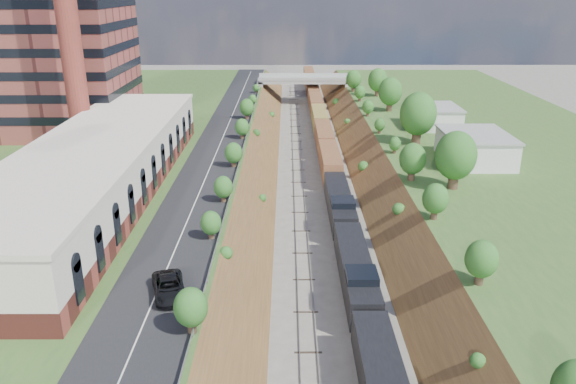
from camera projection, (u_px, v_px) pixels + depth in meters
name	position (u px, v px, depth m)	size (l,w,h in m)	color
platform_left	(113.00, 162.00, 92.12)	(44.00, 180.00, 5.00)	#325C25
platform_right	(514.00, 162.00, 92.21)	(44.00, 180.00, 5.00)	#325C25
embankment_left	(247.00, 176.00, 93.01)	(7.07, 180.00, 7.07)	brown
embankment_right	(380.00, 176.00, 93.04)	(7.07, 180.00, 7.07)	brown
rail_left_track	(298.00, 176.00, 92.99)	(1.58, 180.00, 0.18)	gray
rail_right_track	(329.00, 176.00, 93.00)	(1.58, 180.00, 0.18)	gray
road	(219.00, 147.00, 91.27)	(8.00, 180.00, 0.10)	black
guardrail	(244.00, 144.00, 90.91)	(0.10, 171.00, 0.70)	#99999E
commercial_building	(97.00, 168.00, 69.41)	(14.30, 62.30, 7.00)	brown
smokestack	(68.00, 20.00, 80.61)	(3.20, 3.20, 40.00)	brown
overpass	(304.00, 85.00, 149.54)	(24.50, 8.30, 7.40)	gray
white_building_near	(475.00, 148.00, 83.14)	(9.00, 12.00, 4.00)	silver
white_building_far	(435.00, 117.00, 103.86)	(8.00, 10.00, 3.60)	silver
tree_right_large	(456.00, 156.00, 71.04)	(5.25, 5.25, 7.61)	#473323
tree_left_crest	(209.00, 240.00, 53.04)	(2.45, 2.45, 3.55)	#473323
freight_train	(322.00, 129.00, 113.07)	(3.00, 168.79, 4.55)	black
suv	(169.00, 287.00, 47.02)	(2.58, 5.59, 1.55)	black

